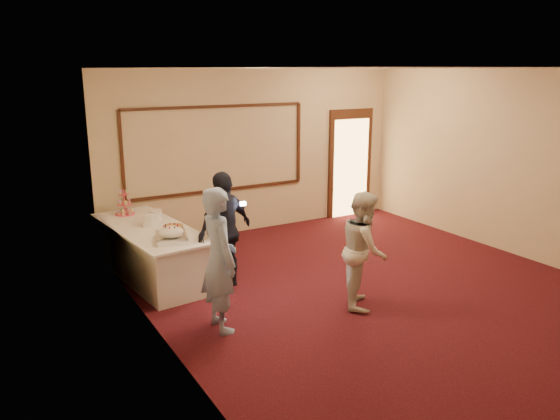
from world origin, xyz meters
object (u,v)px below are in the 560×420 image
Objects in this scene: woman at (364,249)px; cupcake_stand at (125,205)px; buffet_table at (151,252)px; man at (219,260)px; plate_stack_a at (149,220)px; plate_stack_b at (156,215)px; guest at (225,230)px; tart at (174,228)px; pavlova_tray at (171,234)px.

cupcake_stand is at bearing 69.41° from woman.
buffet_table is 1.48× the size of man.
plate_stack_a reaches higher than plate_stack_b.
man reaches higher than woman.
plate_stack_b is 1.31m from guest.
tart is at bearing -49.93° from buffet_table.
buffet_table is 0.91m from pavlova_tray.
cupcake_stand is at bearing 8.40° from man.
buffet_table is at bearing -122.18° from plate_stack_b.
woman is (2.08, -2.31, 0.37)m from buffet_table.
man reaches higher than pavlova_tray.
woman is (2.21, -3.19, -0.18)m from cupcake_stand.
cupcake_stand is at bearing 98.11° from buffet_table.
guest reaches higher than woman.
plate_stack_a is 0.44m from tart.
guest is at bearing -8.13° from pavlova_tray.
plate_stack_b is at bearing 70.94° from woman.
guest is (0.61, -1.16, -0.02)m from plate_stack_b.
woman is at bearing 110.19° from guest.
man is 1.28m from guest.
cupcake_stand is 0.27× the size of guest.
cupcake_stand reaches higher than pavlova_tray.
man reaches higher than tart.
woman is at bearing -55.31° from cupcake_stand.
plate_stack_b is (0.12, 1.06, -0.01)m from pavlova_tray.
man is (0.14, -1.25, 0.00)m from pavlova_tray.
man is 1.90m from woman.
plate_stack_a is (0.01, 0.06, 0.47)m from buffet_table.
cupcake_stand reaches higher than tart.
buffet_table is 13.02× the size of plate_stack_b.
pavlova_tray is at bearing -29.88° from guest.
woman reaches higher than plate_stack_b.
plate_stack_a is at bearing 7.35° from man.
pavlova_tray is 2.54m from woman.
man is (0.20, -2.08, 0.00)m from plate_stack_a.
buffet_table is at bearing 7.70° from man.
man reaches higher than buffet_table.
guest is (0.59, 1.14, -0.03)m from man.
guest is (0.79, -0.88, 0.44)m from buffet_table.
woman reaches higher than pavlova_tray.
plate_stack_a is at bearing 124.49° from tart.
guest is (0.54, -0.57, 0.03)m from tart.
plate_stack_b is 2.30m from man.
guest reaches higher than pavlova_tray.
woman is (1.90, -2.60, -0.10)m from plate_stack_b.
buffet_table is 12.65× the size of plate_stack_a.
pavlova_tray is at bearing 8.44° from man.
man is at bearing -84.55° from plate_stack_a.
tart is at bearing 67.49° from pavlova_tray.
tart is at bearing 77.03° from woman.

